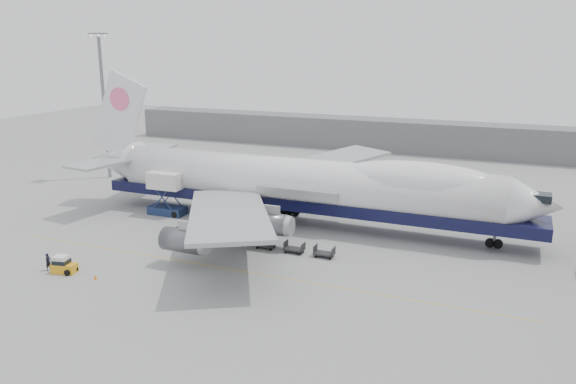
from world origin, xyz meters
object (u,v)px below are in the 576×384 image
at_px(catering_truck, 167,191).
at_px(baggage_tug, 63,265).
at_px(airliner, 304,183).
at_px(ground_worker, 48,262).

relative_size(catering_truck, baggage_tug, 2.25).
height_order(catering_truck, baggage_tug, catering_truck).
xyz_separation_m(airliner, ground_worker, (-19.42, -25.73, -4.67)).
bearing_deg(catering_truck, baggage_tug, -86.44).
height_order(catering_truck, ground_worker, catering_truck).
bearing_deg(baggage_tug, catering_truck, 83.27).
bearing_deg(baggage_tug, airliner, 43.79).
relative_size(baggage_tug, ground_worker, 1.44).
bearing_deg(ground_worker, airliner, -38.81).
distance_m(catering_truck, ground_worker, 22.39).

